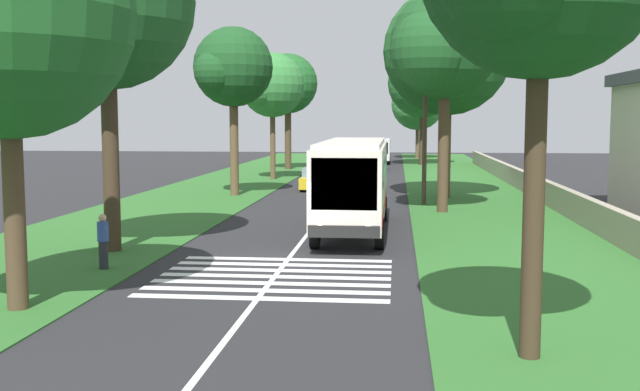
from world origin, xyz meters
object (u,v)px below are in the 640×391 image
object	(u,v)px
trailing_car_3	(376,162)
utility_pole	(425,123)
trailing_car_2	(329,166)
trailing_car_0	(316,179)
roadside_tree_left_1	(286,85)
roadside_tree_right_1	(421,85)
roadside_tree_left_3	(232,70)
pedestrian	(103,241)
roadside_tree_right_4	(417,105)
roadside_tree_right_0	(444,55)
roadside_tree_left_4	(105,7)
trailing_minibus_0	(380,149)
roadside_tree_right_2	(441,48)
coach_bus	(354,180)
roadside_tree_left_2	(272,87)
trailing_car_1	(322,173)

from	to	relation	value
trailing_car_3	utility_pole	world-z (taller)	utility_pole
trailing_car_2	utility_pole	distance (m)	23.14
trailing_car_0	roadside_tree_left_1	xyz separation A→B (m)	(19.35, 4.79, 6.95)
roadside_tree_right_1	roadside_tree_left_3	bearing A→B (deg)	158.93
trailing_car_3	pedestrian	bearing A→B (deg)	171.46
roadside_tree_right_4	trailing_car_2	bearing A→B (deg)	163.14
trailing_car_2	roadside_tree_right_0	distance (m)	21.14
roadside_tree_left_3	roadside_tree_left_4	distance (m)	19.20
trailing_minibus_0	roadside_tree_right_2	world-z (taller)	roadside_tree_right_2
roadside_tree_right_0	roadside_tree_left_3	bearing A→B (deg)	90.12
trailing_car_3	roadside_tree_left_3	bearing A→B (deg)	162.00
trailing_minibus_0	roadside_tree_left_4	size ratio (longest dim) A/B	0.52
coach_bus	roadside_tree_right_4	xyz separation A→B (m)	(57.83, -3.98, 4.04)
roadside_tree_right_2	utility_pole	distance (m)	4.98
utility_pole	roadside_tree_left_2	bearing A→B (deg)	34.30
roadside_tree_left_3	utility_pole	bearing A→B (deg)	-108.58
trailing_car_1	roadside_tree_right_4	world-z (taller)	roadside_tree_right_4
trailing_car_2	roadside_tree_right_1	bearing A→B (deg)	-30.56
coach_bus	roadside_tree_left_2	xyz separation A→B (m)	(26.22, 7.70, 4.84)
roadside_tree_left_3	roadside_tree_right_2	size ratio (longest dim) A/B	0.92
trailing_car_0	roadside_tree_left_2	world-z (taller)	roadside_tree_left_2
roadside_tree_left_4	roadside_tree_right_4	bearing A→B (deg)	-10.91
trailing_car_1	trailing_minibus_0	bearing A→B (deg)	-8.62
trailing_car_1	trailing_minibus_0	xyz separation A→B (m)	(24.05, -3.65, 0.88)
trailing_car_0	utility_pole	distance (m)	11.12
roadside_tree_right_4	utility_pole	xyz separation A→B (m)	(-47.60, 0.77, -1.79)
roadside_tree_right_1	pedestrian	world-z (taller)	roadside_tree_right_1
trailing_minibus_0	roadside_tree_left_4	bearing A→B (deg)	171.23
roadside_tree_left_2	roadside_tree_left_4	distance (m)	31.43
trailing_minibus_0	roadside_tree_right_2	xyz separation A→B (m)	(-40.86, -3.84, 6.47)
trailing_car_0	roadside_tree_right_1	size ratio (longest dim) A/B	0.37
trailing_car_3	trailing_car_2	bearing A→B (deg)	149.54
roadside_tree_right_2	utility_pole	world-z (taller)	roadside_tree_right_2
trailing_car_0	utility_pole	world-z (taller)	utility_pole
trailing_minibus_0	roadside_tree_left_2	xyz separation A→B (m)	(-21.51, 7.69, 5.44)
roadside_tree_right_4	pedestrian	distance (m)	67.40
roadside_tree_left_3	roadside_tree_right_0	bearing A→B (deg)	-89.88
trailing_car_2	roadside_tree_left_1	size ratio (longest dim) A/B	0.41
roadside_tree_left_1	roadside_tree_right_2	bearing A→B (deg)	-158.53
coach_bus	roadside_tree_right_1	size ratio (longest dim) A/B	0.96
coach_bus	trailing_car_3	xyz separation A→B (m)	(38.30, 0.14, -1.48)
trailing_car_0	roadside_tree_left_3	xyz separation A→B (m)	(-4.28, 4.54, 6.84)
roadside_tree_left_3	roadside_tree_right_1	size ratio (longest dim) A/B	0.86
trailing_car_3	roadside_tree_right_0	distance (m)	25.82
coach_bus	roadside_tree_left_1	world-z (taller)	roadside_tree_left_1
trailing_car_3	roadside_tree_right_0	world-z (taller)	roadside_tree_right_0
roadside_tree_left_4	roadside_tree_right_0	xyz separation A→B (m)	(19.21, -12.58, -0.12)
roadside_tree_left_1	trailing_car_3	bearing A→B (deg)	-85.38
roadside_tree_right_2	roadside_tree_left_3	bearing A→B (deg)	58.92
roadside_tree_left_4	roadside_tree_right_4	world-z (taller)	roadside_tree_left_4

